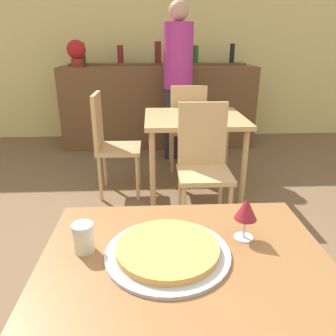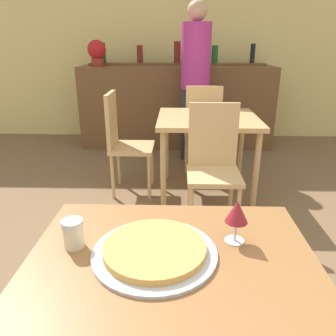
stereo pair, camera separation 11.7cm
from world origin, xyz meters
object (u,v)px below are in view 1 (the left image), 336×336
chair_far_side_back (187,123)px  person_standing (178,77)px  cheese_shaker (83,237)px  pizza_tray (168,251)px  chair_far_side_front (203,158)px  chair_far_side_left (109,139)px  potted_plant (76,52)px  wine_glass (246,210)px

chair_far_side_back → person_standing: 0.63m
cheese_shaker → person_standing: (0.56, 3.03, 0.22)m
pizza_tray → person_standing: size_ratio=0.23×
chair_far_side_front → cheese_shaker: (-0.63, -1.42, 0.23)m
chair_far_side_back → chair_far_side_left: (-0.79, -0.59, 0.00)m
chair_far_side_back → person_standing: (-0.07, 0.44, 0.45)m
chair_far_side_front → pizza_tray: 1.51m
cheese_shaker → chair_far_side_back: bearing=76.4°
chair_far_side_left → potted_plant: size_ratio=2.94×
chair_far_side_back → chair_far_side_left: size_ratio=1.00×
chair_far_side_front → pizza_tray: chair_far_side_front is taller
chair_far_side_back → cheese_shaker: (-0.63, -2.59, 0.23)m
pizza_tray → chair_far_side_back: bearing=82.4°
chair_far_side_left → pizza_tray: chair_far_side_left is taller
chair_far_side_front → chair_far_side_left: bearing=143.4°
chair_far_side_left → person_standing: bearing=-35.0°
chair_far_side_left → potted_plant: (-0.55, 1.55, 0.72)m
wine_glass → potted_plant: potted_plant is taller
cheese_shaker → wine_glass: bearing=5.0°
chair_far_side_back → chair_far_side_left: 0.98m
pizza_tray → wine_glass: wine_glass is taller
person_standing → potted_plant: size_ratio=5.54×
chair_far_side_back → cheese_shaker: size_ratio=9.45×
chair_far_side_front → potted_plant: bearing=122.1°
chair_far_side_front → person_standing: (-0.07, 1.61, 0.45)m
pizza_tray → wine_glass: (0.28, 0.09, 0.10)m
person_standing → wine_glass: 2.98m
chair_far_side_left → wine_glass: (0.72, -1.95, 0.29)m
chair_far_side_front → person_standing: person_standing is taller
chair_far_side_front → person_standing: bearing=92.6°
pizza_tray → cheese_shaker: size_ratio=4.10×
person_standing → chair_far_side_left: bearing=-125.0°
chair_far_side_left → chair_far_side_front: bearing=-126.6°
person_standing → pizza_tray: bearing=-95.1°
wine_glass → person_standing: bearing=90.1°
chair_far_side_front → chair_far_side_left: (-0.79, 0.59, 0.00)m
cheese_shaker → person_standing: size_ratio=0.06×
chair_far_side_back → wine_glass: chair_far_side_back is taller
chair_far_side_front → chair_far_side_back: size_ratio=1.00×
chair_far_side_front → chair_far_side_back: bearing=90.0°
cheese_shaker → potted_plant: (-0.71, 3.56, 0.49)m
chair_far_side_back → wine_glass: (-0.07, -2.54, 0.29)m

